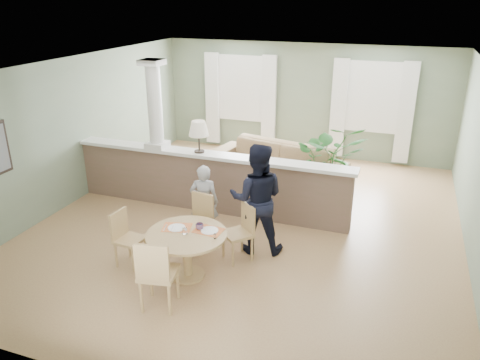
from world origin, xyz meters
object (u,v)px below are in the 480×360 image
at_px(chair_near, 156,272).
at_px(dining_table, 187,242).
at_px(chair_far_man, 242,229).
at_px(child_person, 204,202).
at_px(chair_far_boy, 200,219).
at_px(sofa, 275,165).
at_px(chair_side, 126,235).
at_px(man_person, 257,199).
at_px(houseplant, 330,158).

bearing_deg(chair_near, dining_table, -103.00).
xyz_separation_m(chair_far_man, child_person, (-0.78, 0.40, 0.15)).
bearing_deg(chair_far_boy, chair_far_man, -0.68).
distance_m(dining_table, chair_near, 0.82).
relative_size(sofa, chair_near, 2.87).
height_order(chair_side, man_person, man_person).
xyz_separation_m(dining_table, chair_side, (-1.00, -0.00, -0.08)).
relative_size(sofa, chair_far_boy, 3.27).
relative_size(sofa, child_person, 2.26).
bearing_deg(houseplant, sofa, 174.96).
xyz_separation_m(houseplant, chair_near, (-1.37, -4.47, -0.19)).
bearing_deg(child_person, man_person, 161.09).
relative_size(chair_near, chair_side, 1.19).
relative_size(houseplant, child_person, 1.17).
xyz_separation_m(chair_side, child_person, (0.76, 1.12, 0.17)).
distance_m(dining_table, chair_far_boy, 0.85).
relative_size(chair_far_boy, chair_side, 1.05).
xyz_separation_m(chair_side, man_person, (1.68, 1.04, 0.41)).
bearing_deg(sofa, houseplant, 6.78).
xyz_separation_m(houseplant, child_person, (-1.58, -2.53, -0.11)).
distance_m(chair_side, man_person, 2.01).
relative_size(sofa, chair_far_man, 3.29).
xyz_separation_m(sofa, chair_near, (-0.24, -4.57, 0.13)).
distance_m(chair_far_boy, chair_near, 1.65).
height_order(dining_table, child_person, child_person).
xyz_separation_m(houseplant, man_person, (-0.66, -2.62, 0.13)).
bearing_deg(chair_far_man, sofa, 138.80).
bearing_deg(child_person, chair_far_man, 139.30).
relative_size(chair_far_man, chair_near, 0.87).
bearing_deg(man_person, dining_table, 43.63).
bearing_deg(sofa, man_person, -68.37).
relative_size(houseplant, chair_near, 1.48).
bearing_deg(chair_far_man, chair_far_boy, -145.34).
distance_m(sofa, child_person, 2.68).
bearing_deg(man_person, sofa, -93.40).
bearing_deg(chair_near, chair_side, -50.93).
distance_m(sofa, chair_far_man, 3.05).
height_order(chair_far_boy, chair_near, chair_near).
bearing_deg(child_person, chair_side, 41.98).
height_order(houseplant, chair_far_boy, houseplant).
distance_m(sofa, chair_near, 4.58).
xyz_separation_m(sofa, man_person, (0.47, -2.72, 0.45)).
relative_size(houseplant, chair_far_boy, 1.69).
relative_size(dining_table, chair_side, 1.34).
bearing_deg(child_person, dining_table, 88.23).
bearing_deg(sofa, dining_table, -81.35).
distance_m(sofa, houseplant, 1.18).
relative_size(chair_far_man, man_person, 0.50).
relative_size(chair_far_boy, child_person, 0.69).
bearing_deg(chair_near, chair_far_man, -121.34).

